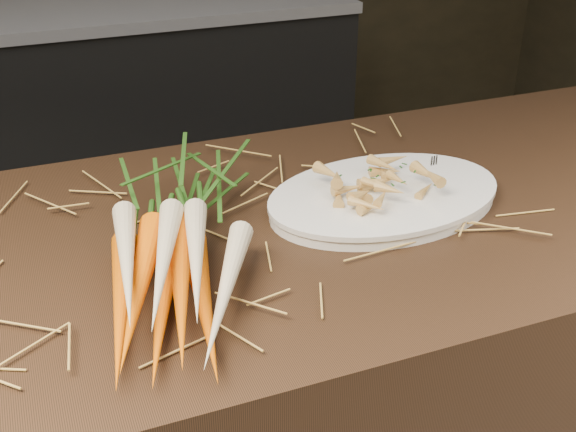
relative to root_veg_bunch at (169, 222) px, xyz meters
name	(u,v)px	position (x,y,z in m)	size (l,w,h in m)	color
back_counter	(118,112)	(0.20, 1.91, -0.53)	(1.82, 0.62, 0.84)	black
straw_bedding	(97,252)	(-0.10, 0.03, -0.04)	(1.40, 0.60, 0.02)	#B08B3A
root_veg_bunch	(169,222)	(0.00, 0.00, 0.00)	(0.30, 0.58, 0.10)	#E35402
serving_platter	(384,199)	(0.35, 0.02, -0.04)	(0.39, 0.26, 0.02)	white
roasted_veg_heap	(386,181)	(0.35, 0.02, -0.01)	(0.19, 0.14, 0.04)	#B0823B
serving_fork	(461,179)	(0.49, 0.02, -0.03)	(0.01, 0.15, 0.00)	silver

